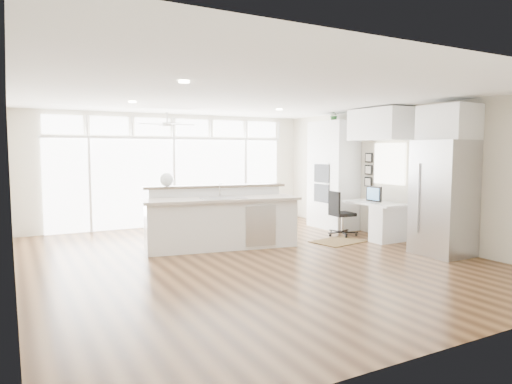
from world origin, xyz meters
TOP-DOWN VIEW (x-y plane):
  - floor at (0.00, 0.00)m, footprint 7.00×8.00m
  - ceiling at (0.00, 0.00)m, footprint 7.00×8.00m
  - wall_back at (0.00, 4.00)m, footprint 7.00×0.04m
  - wall_front at (0.00, -4.00)m, footprint 7.00×0.04m
  - wall_left at (-3.50, 0.00)m, footprint 0.04×8.00m
  - wall_right at (3.50, 0.00)m, footprint 0.04×8.00m
  - glass_wall at (0.00, 3.94)m, footprint 5.80×0.06m
  - transom_row at (0.00, 3.94)m, footprint 5.90×0.06m
  - desk_window at (3.46, 0.30)m, footprint 0.04×0.85m
  - ceiling_fan at (-0.50, 2.80)m, footprint 1.16×1.16m
  - recessed_lights at (0.00, 0.20)m, footprint 3.40×3.00m
  - oven_cabinet at (3.17, 1.80)m, footprint 0.64×1.20m
  - desk_nook at (3.13, 0.30)m, footprint 0.72×1.30m
  - upper_cabinets at (3.17, 0.30)m, footprint 0.64×1.30m
  - refrigerator at (3.11, -1.35)m, footprint 0.76×0.90m
  - fridge_cabinet at (3.17, -1.35)m, footprint 0.64×0.90m
  - framed_photos at (3.46, 0.92)m, footprint 0.06×0.22m
  - kitchen_island at (-0.06, 1.01)m, footprint 3.05×1.58m
  - rug at (2.23, 0.41)m, footprint 1.11×0.89m
  - office_chair at (2.73, 0.91)m, footprint 0.54×0.50m
  - fishbowl at (-0.92, 1.56)m, footprint 0.26×0.26m
  - monitor at (3.05, 0.30)m, footprint 0.08×0.42m
  - keyboard at (2.88, 0.30)m, footprint 0.14×0.32m
  - potted_plant at (3.17, 1.80)m, footprint 0.28×0.30m

SIDE VIEW (x-z plane):
  - floor at x=0.00m, z-range -0.02..0.00m
  - rug at x=2.23m, z-range 0.00..0.01m
  - desk_nook at x=3.13m, z-range 0.00..0.76m
  - office_chair at x=2.73m, z-range 0.00..0.95m
  - kitchen_island at x=-0.06m, z-range 0.00..1.15m
  - keyboard at x=2.88m, z-range 0.76..0.78m
  - monitor at x=3.05m, z-range 0.76..1.11m
  - refrigerator at x=3.11m, z-range 0.00..2.00m
  - glass_wall at x=0.00m, z-range 0.01..2.09m
  - oven_cabinet at x=3.17m, z-range 0.00..2.50m
  - fishbowl at x=-0.92m, z-range 1.15..1.41m
  - wall_back at x=0.00m, z-range 0.00..2.70m
  - wall_front at x=0.00m, z-range 0.00..2.70m
  - wall_left at x=-3.50m, z-range 0.00..2.70m
  - wall_right at x=3.50m, z-range 0.00..2.70m
  - framed_photos at x=3.46m, z-range 1.00..1.80m
  - desk_window at x=3.46m, z-range 1.12..1.98m
  - fridge_cabinet at x=3.17m, z-range 2.00..2.60m
  - upper_cabinets at x=3.17m, z-range 2.03..2.67m
  - transom_row at x=0.00m, z-range 2.18..2.58m
  - ceiling_fan at x=-0.50m, z-range 2.32..2.64m
  - potted_plant at x=3.17m, z-range 2.50..2.72m
  - recessed_lights at x=0.00m, z-range 2.67..2.69m
  - ceiling at x=0.00m, z-range 2.69..2.71m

